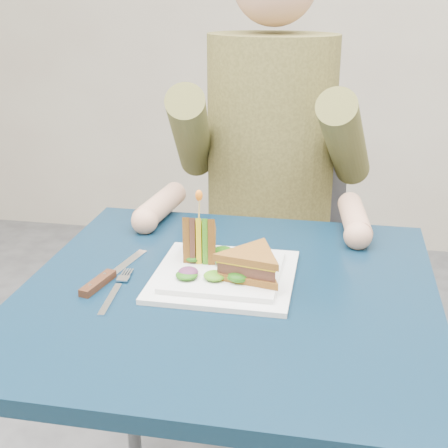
% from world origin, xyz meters
% --- Properties ---
extents(table, '(0.75, 0.75, 0.73)m').
position_xyz_m(table, '(0.00, 0.00, 0.65)').
color(table, black).
rests_on(table, ground).
extents(chair, '(0.42, 0.40, 0.93)m').
position_xyz_m(chair, '(0.00, 0.72, 0.54)').
color(chair, '#47474C').
rests_on(chair, ground).
extents(diner, '(0.54, 0.59, 0.74)m').
position_xyz_m(diner, '(-0.00, 0.61, 0.91)').
color(diner, brown).
rests_on(diner, chair).
extents(plate, '(0.26, 0.26, 0.02)m').
position_xyz_m(plate, '(-0.01, 0.04, 0.74)').
color(plate, white).
rests_on(plate, table).
extents(sandwich_flat, '(0.17, 0.17, 0.05)m').
position_xyz_m(sandwich_flat, '(0.04, 0.01, 0.78)').
color(sandwich_flat, brown).
rests_on(sandwich_flat, plate).
extents(sandwich_upright, '(0.09, 0.14, 0.14)m').
position_xyz_m(sandwich_upright, '(-0.07, 0.08, 0.78)').
color(sandwich_upright, brown).
rests_on(sandwich_upright, plate).
extents(fork, '(0.03, 0.18, 0.01)m').
position_xyz_m(fork, '(-0.20, -0.06, 0.73)').
color(fork, silver).
rests_on(fork, table).
extents(knife, '(0.06, 0.22, 0.02)m').
position_xyz_m(knife, '(-0.23, -0.02, 0.74)').
color(knife, silver).
rests_on(knife, table).
extents(toothpick, '(0.01, 0.01, 0.06)m').
position_xyz_m(toothpick, '(-0.07, 0.08, 0.85)').
color(toothpick, tan).
rests_on(toothpick, sandwich_upright).
extents(toothpick_frill, '(0.01, 0.01, 0.02)m').
position_xyz_m(toothpick_frill, '(-0.07, 0.08, 0.88)').
color(toothpick_frill, orange).
rests_on(toothpick_frill, sandwich_upright).
extents(lettuce_spill, '(0.15, 0.13, 0.02)m').
position_xyz_m(lettuce_spill, '(-0.01, 0.05, 0.76)').
color(lettuce_spill, '#337A14').
rests_on(lettuce_spill, plate).
extents(onion_ring, '(0.04, 0.04, 0.02)m').
position_xyz_m(onion_ring, '(0.00, 0.04, 0.77)').
color(onion_ring, '#9E4C7A').
rests_on(onion_ring, plate).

